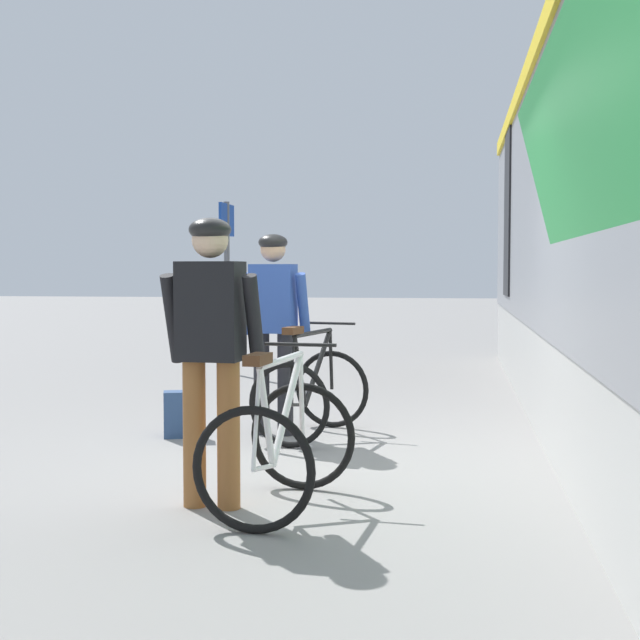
{
  "coord_description": "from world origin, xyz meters",
  "views": [
    {
      "loc": [
        0.94,
        -6.58,
        1.45
      ],
      "look_at": [
        -0.12,
        0.43,
        1.05
      ],
      "focal_mm": 49.93,
      "sensor_mm": 36.0,
      "label": 1
    }
  ],
  "objects_px": {
    "cyclist_near_in_blue": "(273,315)",
    "bicycle_near_black": "(311,391)",
    "backpack_on_platform": "(180,414)",
    "platform_sign_post": "(227,258)",
    "bicycle_far_white": "(280,444)",
    "cyclist_far_in_dark": "(211,335)"
  },
  "relations": [
    {
      "from": "cyclist_near_in_blue",
      "to": "bicycle_far_white",
      "type": "height_order",
      "value": "cyclist_near_in_blue"
    },
    {
      "from": "bicycle_far_white",
      "to": "cyclist_far_in_dark",
      "type": "bearing_deg",
      "value": -179.74
    },
    {
      "from": "cyclist_near_in_blue",
      "to": "backpack_on_platform",
      "type": "xyz_separation_m",
      "value": [
        -0.78,
        -0.24,
        -0.85
      ]
    },
    {
      "from": "cyclist_far_in_dark",
      "to": "backpack_on_platform",
      "type": "distance_m",
      "value": 2.5
    },
    {
      "from": "backpack_on_platform",
      "to": "platform_sign_post",
      "type": "height_order",
      "value": "platform_sign_post"
    },
    {
      "from": "cyclist_near_in_blue",
      "to": "platform_sign_post",
      "type": "height_order",
      "value": "platform_sign_post"
    },
    {
      "from": "bicycle_far_white",
      "to": "bicycle_near_black",
      "type": "bearing_deg",
      "value": 94.48
    },
    {
      "from": "cyclist_near_in_blue",
      "to": "backpack_on_platform",
      "type": "relative_size",
      "value": 4.4
    },
    {
      "from": "cyclist_near_in_blue",
      "to": "cyclist_far_in_dark",
      "type": "height_order",
      "value": "same"
    },
    {
      "from": "bicycle_near_black",
      "to": "backpack_on_platform",
      "type": "distance_m",
      "value": 1.16
    },
    {
      "from": "bicycle_near_black",
      "to": "backpack_on_platform",
      "type": "height_order",
      "value": "bicycle_near_black"
    },
    {
      "from": "cyclist_near_in_blue",
      "to": "cyclist_far_in_dark",
      "type": "xyz_separation_m",
      "value": [
        0.11,
        -2.42,
        0.0
      ]
    },
    {
      "from": "bicycle_near_black",
      "to": "bicycle_far_white",
      "type": "relative_size",
      "value": 1.05
    },
    {
      "from": "bicycle_near_black",
      "to": "bicycle_far_white",
      "type": "distance_m",
      "value": 2.35
    },
    {
      "from": "platform_sign_post",
      "to": "cyclist_far_in_dark",
      "type": "bearing_deg",
      "value": -76.23
    },
    {
      "from": "backpack_on_platform",
      "to": "platform_sign_post",
      "type": "relative_size",
      "value": 0.17
    },
    {
      "from": "cyclist_far_in_dark",
      "to": "platform_sign_post",
      "type": "distance_m",
      "value": 7.12
    },
    {
      "from": "cyclist_near_in_blue",
      "to": "bicycle_far_white",
      "type": "distance_m",
      "value": 2.56
    },
    {
      "from": "cyclist_near_in_blue",
      "to": "bicycle_near_black",
      "type": "bearing_deg",
      "value": -12.41
    },
    {
      "from": "bicycle_near_black",
      "to": "cyclist_near_in_blue",
      "type": "bearing_deg",
      "value": 167.59
    },
    {
      "from": "backpack_on_platform",
      "to": "bicycle_near_black",
      "type": "bearing_deg",
      "value": -9.5
    },
    {
      "from": "bicycle_far_white",
      "to": "backpack_on_platform",
      "type": "height_order",
      "value": "bicycle_far_white"
    }
  ]
}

